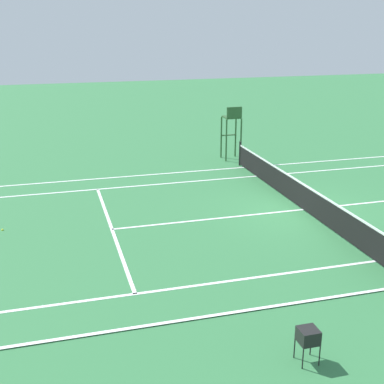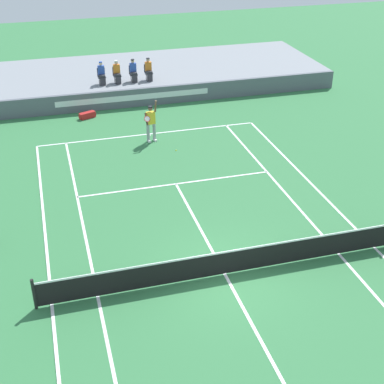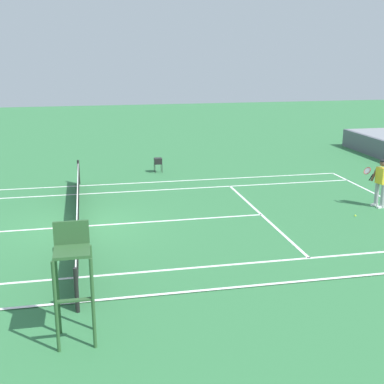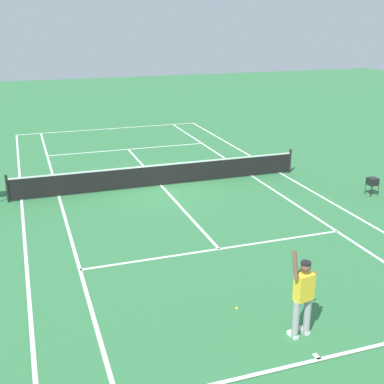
{
  "view_description": "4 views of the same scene",
  "coord_description": "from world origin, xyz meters",
  "px_view_note": "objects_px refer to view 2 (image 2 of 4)",
  "views": [
    {
      "loc": [
        -14.9,
        8.06,
        6.11
      ],
      "look_at": [
        -0.01,
        3.87,
        1.0
      ],
      "focal_mm": 48.98,
      "sensor_mm": 36.0,
      "label": 1
    },
    {
      "loc": [
        -4.95,
        -13.6,
        11.16
      ],
      "look_at": [
        -0.01,
        3.87,
        1.0
      ],
      "focal_mm": 52.14,
      "sensor_mm": 36.0,
      "label": 2
    },
    {
      "loc": [
        16.82,
        0.38,
        5.7
      ],
      "look_at": [
        -0.01,
        3.87,
        1.0
      ],
      "focal_mm": 48.59,
      "sensor_mm": 36.0,
      "label": 3
    },
    {
      "loc": [
        5.26,
        19.25,
        6.61
      ],
      "look_at": [
        -0.01,
        3.87,
        1.0
      ],
      "focal_mm": 47.73,
      "sensor_mm": 36.0,
      "label": 4
    }
  ],
  "objects_px": {
    "spectator_seated_2": "(133,71)",
    "spectator_seated_3": "(149,70)",
    "spectator_seated_0": "(102,74)",
    "equipment_bag": "(87,115)",
    "tennis_player": "(151,122)",
    "spectator_seated_1": "(117,72)",
    "tennis_ball": "(176,150)"
  },
  "relations": [
    {
      "from": "spectator_seated_2",
      "to": "spectator_seated_3",
      "type": "relative_size",
      "value": 1.0
    },
    {
      "from": "spectator_seated_0",
      "to": "equipment_bag",
      "type": "bearing_deg",
      "value": -116.85
    },
    {
      "from": "tennis_player",
      "to": "spectator_seated_2",
      "type": "bearing_deg",
      "value": 86.76
    },
    {
      "from": "spectator_seated_3",
      "to": "spectator_seated_0",
      "type": "bearing_deg",
      "value": 180.0
    },
    {
      "from": "spectator_seated_1",
      "to": "spectator_seated_0",
      "type": "bearing_deg",
      "value": 180.0
    },
    {
      "from": "spectator_seated_0",
      "to": "spectator_seated_3",
      "type": "relative_size",
      "value": 1.0
    },
    {
      "from": "spectator_seated_1",
      "to": "spectator_seated_2",
      "type": "relative_size",
      "value": 1.0
    },
    {
      "from": "tennis_ball",
      "to": "tennis_player",
      "type": "bearing_deg",
      "value": 121.85
    },
    {
      "from": "spectator_seated_1",
      "to": "equipment_bag",
      "type": "distance_m",
      "value": 3.49
    },
    {
      "from": "spectator_seated_0",
      "to": "spectator_seated_2",
      "type": "distance_m",
      "value": 1.82
    },
    {
      "from": "spectator_seated_0",
      "to": "tennis_ball",
      "type": "xyz_separation_m",
      "value": [
        2.35,
        -7.75,
        -1.61
      ]
    },
    {
      "from": "tennis_ball",
      "to": "spectator_seated_1",
      "type": "bearing_deg",
      "value": 100.72
    },
    {
      "from": "spectator_seated_3",
      "to": "tennis_player",
      "type": "distance_m",
      "value": 6.49
    },
    {
      "from": "spectator_seated_1",
      "to": "spectator_seated_2",
      "type": "distance_m",
      "value": 0.95
    },
    {
      "from": "spectator_seated_3",
      "to": "tennis_player",
      "type": "relative_size",
      "value": 0.61
    },
    {
      "from": "spectator_seated_1",
      "to": "equipment_bag",
      "type": "xyz_separation_m",
      "value": [
        -2.08,
        -2.38,
        -1.48
      ]
    },
    {
      "from": "spectator_seated_3",
      "to": "equipment_bag",
      "type": "bearing_deg",
      "value": -148.75
    },
    {
      "from": "tennis_player",
      "to": "tennis_ball",
      "type": "bearing_deg",
      "value": -58.15
    },
    {
      "from": "spectator_seated_1",
      "to": "equipment_bag",
      "type": "bearing_deg",
      "value": -131.21
    },
    {
      "from": "tennis_player",
      "to": "equipment_bag",
      "type": "distance_m",
      "value": 4.84
    },
    {
      "from": "spectator_seated_2",
      "to": "equipment_bag",
      "type": "bearing_deg",
      "value": -141.86
    },
    {
      "from": "spectator_seated_2",
      "to": "tennis_ball",
      "type": "xyz_separation_m",
      "value": [
        0.52,
        -7.75,
        -1.61
      ]
    },
    {
      "from": "spectator_seated_0",
      "to": "spectator_seated_1",
      "type": "height_order",
      "value": "same"
    },
    {
      "from": "spectator_seated_0",
      "to": "equipment_bag",
      "type": "height_order",
      "value": "spectator_seated_0"
    },
    {
      "from": "spectator_seated_0",
      "to": "spectator_seated_3",
      "type": "height_order",
      "value": "same"
    },
    {
      "from": "spectator_seated_1",
      "to": "spectator_seated_3",
      "type": "relative_size",
      "value": 1.0
    },
    {
      "from": "spectator_seated_2",
      "to": "tennis_ball",
      "type": "height_order",
      "value": "spectator_seated_2"
    },
    {
      "from": "spectator_seated_2",
      "to": "spectator_seated_0",
      "type": "bearing_deg",
      "value": 180.0
    },
    {
      "from": "equipment_bag",
      "to": "spectator_seated_3",
      "type": "bearing_deg",
      "value": 31.25
    },
    {
      "from": "spectator_seated_0",
      "to": "spectator_seated_2",
      "type": "xyz_separation_m",
      "value": [
        1.82,
        0.0,
        0.0
      ]
    },
    {
      "from": "spectator_seated_1",
      "to": "spectator_seated_3",
      "type": "xyz_separation_m",
      "value": [
        1.84,
        0.0,
        0.0
      ]
    },
    {
      "from": "spectator_seated_1",
      "to": "tennis_ball",
      "type": "relative_size",
      "value": 18.6
    }
  ]
}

